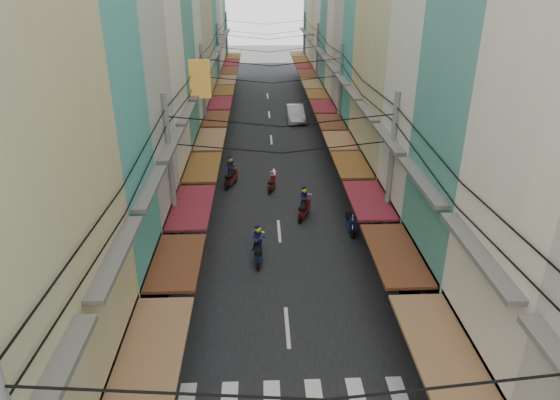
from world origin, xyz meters
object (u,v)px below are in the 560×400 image
object	(u,v)px
market_umbrella	(452,299)
traffic_sign	(426,274)
white_car	(295,121)
bicycle	(462,325)

from	to	relation	value
market_umbrella	traffic_sign	size ratio (longest dim) A/B	0.99
white_car	traffic_sign	size ratio (longest dim) A/B	1.94
market_umbrella	traffic_sign	bearing A→B (deg)	94.65
traffic_sign	bicycle	bearing A→B (deg)	-32.40
white_car	market_umbrella	xyz separation A→B (m)	(3.34, -31.21, 2.26)
bicycle	market_umbrella	bearing A→B (deg)	115.23
white_car	bicycle	distance (m)	30.20
bicycle	traffic_sign	distance (m)	2.47
white_car	bicycle	size ratio (longest dim) A/B	2.88
traffic_sign	white_car	bearing A→B (deg)	96.22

